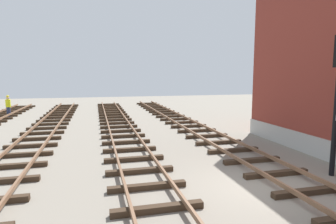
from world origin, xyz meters
The scene contains 4 objects.
ground_plane centered at (0.00, 0.00, 0.00)m, with size 80.00×80.00×0.00m, color gray.
track_near_building centered at (1.18, 0.00, 0.13)m, with size 2.50×55.82×0.32m.
track_centre centered at (-3.51, 0.00, 0.13)m, with size 2.50×55.82×0.32m.
track_worker_foreground centered at (-12.31, 19.40, 0.93)m, with size 0.40×0.40×1.87m.
Camera 1 is at (-5.02, -7.77, 3.60)m, focal length 30.57 mm.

